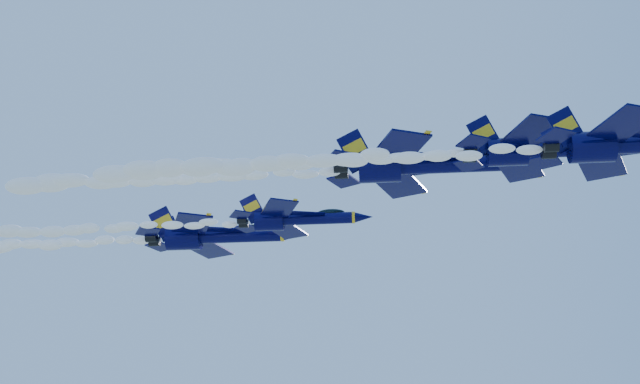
# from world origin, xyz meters

# --- Properties ---
(jet_lead) EXTENTS (15.83, 12.99, 5.88)m
(jet_lead) POSITION_xyz_m (14.79, -13.52, 148.62)
(jet_lead) COLOR #050336
(smoke_trail_jet_lead) EXTENTS (33.25, 1.64, 1.47)m
(smoke_trail_jet_lead) POSITION_xyz_m (-8.60, -13.52, 148.26)
(smoke_trail_jet_lead) COLOR white
(jet_second) EXTENTS (16.49, 13.52, 6.13)m
(jet_second) POSITION_xyz_m (9.91, -5.13, 152.59)
(jet_second) COLOR #050336
(smoke_trail_jet_second) EXTENTS (33.25, 1.71, 1.53)m
(smoke_trail_jet_second) POSITION_xyz_m (-13.76, -5.13, 152.22)
(smoke_trail_jet_second) COLOR white
(jet_third) EXTENTS (19.44, 15.95, 7.22)m
(jet_third) POSITION_xyz_m (-0.91, 2.25, 155.01)
(jet_third) COLOR #050336
(smoke_trail_jet_third) EXTENTS (33.25, 2.01, 1.81)m
(smoke_trail_jet_third) POSITION_xyz_m (-25.84, 2.25, 154.61)
(smoke_trail_jet_third) COLOR white
(jet_fourth) EXTENTS (15.32, 12.56, 5.69)m
(jet_fourth) POSITION_xyz_m (-14.46, 13.35, 154.13)
(jet_fourth) COLOR #050336
(smoke_trail_jet_fourth) EXTENTS (33.25, 1.58, 1.43)m
(smoke_trail_jet_fourth) POSITION_xyz_m (-37.63, 13.35, 153.78)
(smoke_trail_jet_fourth) COLOR white
(jet_fifth) EXTENTS (19.71, 16.17, 7.33)m
(jet_fifth) POSITION_xyz_m (-25.41, 21.00, 155.29)
(jet_fifth) COLOR #050336
(smoke_trail_jet_fifth) EXTENTS (33.25, 2.04, 1.84)m
(smoke_trail_jet_fifth) POSITION_xyz_m (-50.46, 21.00, 154.89)
(smoke_trail_jet_fifth) COLOR white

